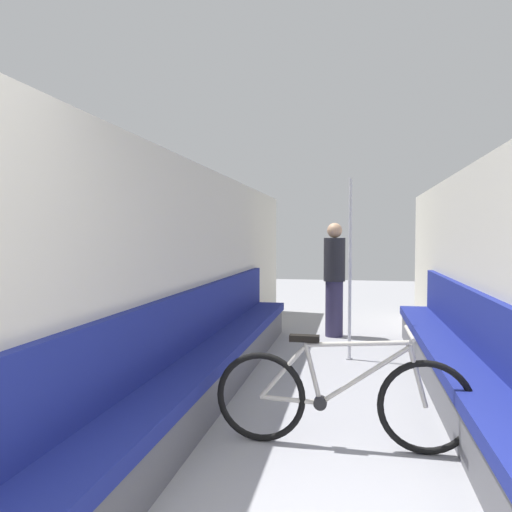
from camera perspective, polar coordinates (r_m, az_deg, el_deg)
wall_left at (r=4.58m, az=-7.83°, el=-2.37°), size 0.10×9.88×2.10m
wall_right at (r=4.47m, az=25.62°, el=-2.69°), size 0.10×9.88×2.10m
bench_seat_row_left at (r=4.62m, az=-5.02°, el=-11.65°), size 0.43×5.80×0.94m
bench_seat_row_right at (r=4.53m, az=22.55°, el=-12.10°), size 0.43×5.80×0.94m
bicycle at (r=3.51m, az=9.60°, el=-15.70°), size 1.71×0.46×0.80m
grab_pole_near at (r=5.78m, az=10.68°, el=-1.77°), size 0.08×0.08×2.08m
passenger_standing at (r=7.09m, az=8.94°, el=-2.51°), size 0.30×0.30×1.60m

